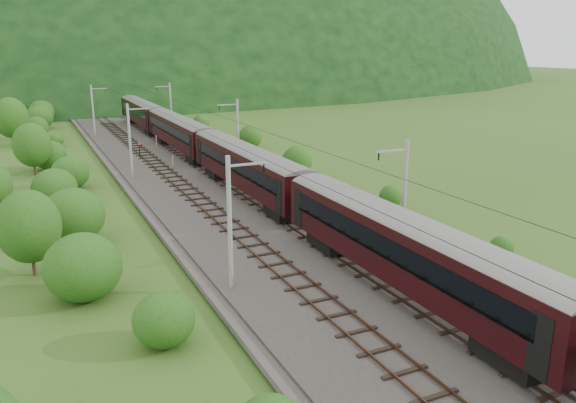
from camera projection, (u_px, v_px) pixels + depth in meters
name	position (u px, v px, depth m)	size (l,w,h in m)	color
ground	(322.00, 274.00, 36.32)	(600.00, 600.00, 0.00)	#35531A
railbed	(262.00, 228.00, 44.98)	(14.00, 220.00, 0.30)	#38332D
track_left	(234.00, 229.00, 43.93)	(2.40, 220.00, 0.27)	#533523
track_right	(289.00, 221.00, 45.91)	(2.40, 220.00, 0.27)	#533523
catenary_left	(130.00, 139.00, 60.44)	(2.54, 192.28, 8.00)	gray
catenary_right	(237.00, 132.00, 65.48)	(2.54, 192.28, 8.00)	gray
overhead_wires	(261.00, 142.00, 43.11)	(4.83, 198.00, 0.03)	black
mountain_main	(56.00, 76.00, 262.68)	(504.00, 360.00, 244.00)	black
train	(208.00, 141.00, 63.67)	(3.21, 154.90, 5.59)	black
hazard_post_near	(173.00, 161.00, 66.92)	(0.15, 0.15, 1.38)	red
hazard_post_far	(156.00, 140.00, 80.68)	(0.16, 0.16, 1.53)	red
signal	(139.00, 149.00, 72.07)	(0.21, 0.21, 1.85)	black
vegetation_left	(58.00, 191.00, 47.41)	(13.68, 150.46, 7.06)	#204C14
vegetation_right	(341.00, 177.00, 56.80)	(6.13, 106.62, 3.08)	#204C14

